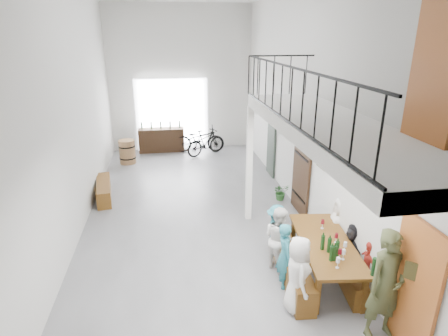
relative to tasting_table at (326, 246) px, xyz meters
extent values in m
plane|color=#5E5E60|center=(-2.20, 3.08, -0.71)|extent=(12.00, 12.00, 0.00)
plane|color=silver|center=(-2.20, 9.08, 2.04)|extent=(5.50, 0.00, 5.50)
plane|color=silver|center=(-2.20, -2.92, 2.04)|extent=(5.50, 0.00, 5.50)
plane|color=silver|center=(-4.95, 3.08, 2.04)|extent=(0.00, 12.00, 12.00)
plane|color=silver|center=(0.55, 3.08, 2.04)|extent=(0.00, 12.00, 12.00)
cube|color=white|center=(-2.60, 9.02, 0.69)|extent=(2.80, 0.08, 2.80)
cube|color=#AA5824|center=(0.50, -1.82, 0.34)|extent=(0.06, 0.95, 2.10)
cube|color=#372315|center=(0.50, 2.78, 0.29)|extent=(0.06, 1.10, 2.00)
cube|color=#2A332B|center=(0.50, 5.58, 0.29)|extent=(0.06, 0.80, 2.00)
cube|color=#AA5824|center=(0.50, -1.42, 3.39)|extent=(0.06, 0.90, 1.95)
cube|color=#3F3919|center=(0.52, 1.68, 1.19)|extent=(0.04, 0.45, 0.55)
cylinder|color=white|center=(0.51, 4.28, 1.69)|extent=(0.04, 0.28, 0.28)
cube|color=white|center=(-0.20, -0.12, 2.29)|extent=(1.50, 5.60, 0.25)
cube|color=black|center=(-0.93, -0.12, 3.27)|extent=(0.03, 5.60, 0.03)
cube|color=black|center=(-0.93, -0.12, 2.44)|extent=(0.03, 5.60, 0.03)
cube|color=black|center=(-0.20, 2.66, 3.27)|extent=(1.50, 0.03, 0.03)
cube|color=white|center=(-0.90, 2.63, 0.73)|extent=(0.14, 0.14, 2.88)
cube|color=brown|center=(0.00, 0.00, 0.05)|extent=(1.20, 2.37, 0.06)
cube|color=brown|center=(-0.51, -0.92, -0.34)|extent=(0.08, 0.08, 0.73)
cube|color=brown|center=(0.27, -1.02, -0.34)|extent=(0.08, 0.08, 0.73)
cube|color=brown|center=(-0.27, 1.02, -0.34)|extent=(0.08, 0.08, 0.73)
cube|color=brown|center=(0.51, 0.92, -0.34)|extent=(0.08, 0.08, 0.73)
cube|color=brown|center=(-0.63, 0.08, -0.45)|extent=(0.54, 2.27, 0.52)
cube|color=brown|center=(0.37, -0.07, -0.48)|extent=(0.51, 1.98, 0.45)
cylinder|color=black|center=(-0.01, -0.46, 0.26)|extent=(0.07, 0.07, 0.35)
cylinder|color=black|center=(-0.17, -0.59, 0.26)|extent=(0.07, 0.07, 0.35)
cylinder|color=black|center=(-0.18, -0.23, 0.26)|extent=(0.07, 0.07, 0.35)
cylinder|color=black|center=(-0.12, -0.59, 0.26)|extent=(0.07, 0.07, 0.35)
cylinder|color=black|center=(-0.10, -0.33, 0.26)|extent=(0.07, 0.07, 0.35)
cube|color=brown|center=(-4.70, 4.49, -0.47)|extent=(0.60, 1.72, 0.47)
cylinder|color=#8D613E|center=(-4.28, 7.48, -0.28)|extent=(0.57, 0.57, 0.86)
cylinder|color=black|center=(-4.28, 7.48, -0.49)|extent=(0.58, 0.58, 0.05)
cylinder|color=black|center=(-4.28, 7.48, -0.06)|extent=(0.58, 0.58, 0.05)
cube|color=#372315|center=(-3.06, 8.73, -0.24)|extent=(1.76, 0.51, 0.93)
cylinder|color=black|center=(-3.79, 8.77, 0.36)|extent=(0.06, 0.06, 0.28)
cylinder|color=black|center=(-3.43, 8.76, 0.36)|extent=(0.06, 0.06, 0.28)
cylinder|color=black|center=(-3.06, 8.74, 0.36)|extent=(0.06, 0.06, 0.28)
cylinder|color=black|center=(-2.70, 8.73, 0.36)|extent=(0.06, 0.06, 0.28)
cylinder|color=black|center=(-2.33, 8.77, 0.36)|extent=(0.06, 0.06, 0.28)
imported|color=white|center=(-0.81, -0.74, -0.02)|extent=(0.52, 0.72, 1.37)
imported|color=teal|center=(-0.82, -0.09, -0.07)|extent=(0.33, 0.48, 1.28)
imported|color=white|center=(-0.77, 0.47, -0.04)|extent=(0.72, 0.80, 1.33)
imported|color=teal|center=(-0.68, 0.93, -0.14)|extent=(0.70, 0.85, 1.14)
imported|color=#B42A1E|center=(0.58, -0.53, -0.18)|extent=(0.27, 0.62, 1.05)
imported|color=black|center=(0.57, 0.03, -0.16)|extent=(0.51, 1.06, 1.10)
imported|color=white|center=(0.64, 0.76, -0.06)|extent=(0.50, 0.69, 1.29)
imported|color=#454B2A|center=(0.30, -1.50, 0.20)|extent=(0.72, 0.53, 1.82)
imported|color=#225524|center=(0.25, 3.59, -0.47)|extent=(0.48, 0.43, 0.48)
imported|color=black|center=(-1.59, 8.46, -0.19)|extent=(2.00, 0.84, 1.02)
imported|color=black|center=(-1.38, 8.02, -0.20)|extent=(1.70, 1.23, 1.01)
camera|label=1|loc=(-2.83, -5.72, 3.77)|focal=30.00mm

